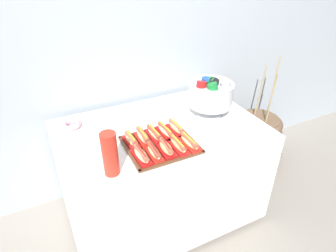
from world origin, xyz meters
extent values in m
plane|color=gray|center=(0.00, 0.00, 0.00)|extent=(10.00, 10.00, 0.00)
cube|color=#9EA8B2|center=(0.00, 0.53, 1.30)|extent=(6.00, 0.10, 2.60)
cube|color=white|center=(0.00, 0.00, 0.40)|extent=(1.33, 0.86, 0.72)
cylinder|color=black|center=(0.54, -0.30, 0.02)|extent=(0.05, 0.05, 0.04)
cylinder|color=black|center=(-0.54, 0.30, 0.02)|extent=(0.05, 0.05, 0.04)
cylinder|color=black|center=(0.54, 0.30, 0.02)|extent=(0.05, 0.05, 0.04)
cylinder|color=brown|center=(1.07, 0.19, 0.23)|extent=(0.36, 0.36, 0.47)
torus|color=brown|center=(1.07, 0.19, 0.05)|extent=(0.48, 0.48, 0.08)
torus|color=brown|center=(1.07, 0.19, 0.14)|extent=(0.51, 0.51, 0.08)
torus|color=brown|center=(1.07, 0.19, 0.23)|extent=(0.48, 0.48, 0.08)
torus|color=brown|center=(1.07, 0.19, 0.33)|extent=(0.45, 0.45, 0.08)
torus|color=brown|center=(1.07, 0.19, 0.42)|extent=(0.42, 0.42, 0.08)
cylinder|color=#937F56|center=(1.08, 0.25, 0.70)|extent=(0.06, 0.02, 0.47)
cylinder|color=#937F56|center=(1.10, 0.14, 0.68)|extent=(0.05, 0.01, 0.43)
cylinder|color=#937F56|center=(1.10, 0.14, 0.75)|extent=(0.08, 0.07, 0.57)
cube|color=#56331E|center=(-0.08, -0.18, 0.77)|extent=(0.41, 0.36, 0.01)
cube|color=#56331E|center=(-0.08, -0.35, 0.77)|extent=(0.41, 0.02, 0.01)
cube|color=#56331E|center=(-0.08, 0.00, 0.77)|extent=(0.41, 0.02, 0.01)
cube|color=#56331E|center=(-0.28, -0.17, 0.77)|extent=(0.02, 0.36, 0.01)
cube|color=#56331E|center=(0.11, -0.18, 0.77)|extent=(0.02, 0.36, 0.01)
cube|color=#B21414|center=(-0.23, -0.26, 0.78)|extent=(0.07, 0.17, 0.02)
ellipsoid|color=beige|center=(-0.23, -0.26, 0.80)|extent=(0.06, 0.16, 0.04)
cylinder|color=#A8563D|center=(-0.23, -0.26, 0.81)|extent=(0.04, 0.15, 0.03)
cylinder|color=red|center=(-0.23, -0.26, 0.83)|extent=(0.01, 0.13, 0.01)
cube|color=red|center=(-0.16, -0.26, 0.78)|extent=(0.06, 0.16, 0.02)
ellipsoid|color=beige|center=(-0.16, -0.26, 0.80)|extent=(0.05, 0.15, 0.04)
cylinder|color=brown|center=(-0.16, -0.26, 0.81)|extent=(0.04, 0.14, 0.03)
cylinder|color=red|center=(-0.16, -0.26, 0.83)|extent=(0.01, 0.12, 0.01)
cube|color=#B21414|center=(-0.08, -0.26, 0.78)|extent=(0.08, 0.16, 0.02)
ellipsoid|color=tan|center=(-0.08, -0.26, 0.80)|extent=(0.06, 0.15, 0.04)
cylinder|color=#A8563D|center=(-0.08, -0.26, 0.82)|extent=(0.04, 0.15, 0.03)
cylinder|color=red|center=(-0.08, -0.26, 0.83)|extent=(0.01, 0.12, 0.01)
cube|color=red|center=(-0.01, -0.26, 0.78)|extent=(0.06, 0.18, 0.02)
ellipsoid|color=tan|center=(-0.01, -0.26, 0.80)|extent=(0.05, 0.17, 0.04)
cylinder|color=#9E4C38|center=(-0.01, -0.26, 0.81)|extent=(0.03, 0.16, 0.03)
cylinder|color=yellow|center=(-0.01, -0.26, 0.83)|extent=(0.01, 0.14, 0.01)
cube|color=red|center=(0.07, -0.26, 0.78)|extent=(0.07, 0.18, 0.02)
ellipsoid|color=#E0BC7F|center=(0.07, -0.26, 0.80)|extent=(0.06, 0.17, 0.04)
cylinder|color=#9E4C38|center=(0.07, -0.26, 0.81)|extent=(0.04, 0.16, 0.03)
cylinder|color=yellow|center=(0.07, -0.26, 0.82)|extent=(0.01, 0.14, 0.01)
cube|color=red|center=(-0.23, -0.09, 0.78)|extent=(0.07, 0.16, 0.02)
ellipsoid|color=tan|center=(-0.23, -0.09, 0.80)|extent=(0.05, 0.14, 0.04)
cylinder|color=#A8563D|center=(-0.23, -0.09, 0.81)|extent=(0.04, 0.13, 0.03)
cylinder|color=yellow|center=(-0.23, -0.09, 0.83)|extent=(0.01, 0.11, 0.01)
cube|color=red|center=(-0.16, -0.09, 0.78)|extent=(0.07, 0.18, 0.02)
ellipsoid|color=beige|center=(-0.16, -0.09, 0.80)|extent=(0.06, 0.16, 0.04)
cylinder|color=#9E4C38|center=(-0.16, -0.09, 0.82)|extent=(0.04, 0.16, 0.03)
cylinder|color=yellow|center=(-0.16, -0.09, 0.83)|extent=(0.01, 0.14, 0.01)
cube|color=red|center=(-0.08, -0.09, 0.78)|extent=(0.07, 0.18, 0.02)
ellipsoid|color=beige|center=(-0.08, -0.09, 0.80)|extent=(0.05, 0.17, 0.04)
cylinder|color=brown|center=(-0.08, -0.09, 0.81)|extent=(0.04, 0.16, 0.03)
cylinder|color=yellow|center=(-0.08, -0.09, 0.83)|extent=(0.01, 0.13, 0.01)
cube|color=#B21414|center=(-0.01, -0.09, 0.78)|extent=(0.07, 0.19, 0.02)
ellipsoid|color=beige|center=(-0.01, -0.09, 0.80)|extent=(0.06, 0.17, 0.04)
cylinder|color=brown|center=(-0.01, -0.09, 0.81)|extent=(0.04, 0.16, 0.03)
cylinder|color=yellow|center=(-0.01, -0.09, 0.83)|extent=(0.01, 0.14, 0.01)
cube|color=red|center=(0.07, -0.09, 0.78)|extent=(0.07, 0.18, 0.02)
ellipsoid|color=#E0BC7F|center=(0.07, -0.09, 0.80)|extent=(0.06, 0.16, 0.04)
cylinder|color=#A8563D|center=(0.07, -0.09, 0.82)|extent=(0.04, 0.16, 0.03)
cylinder|color=yellow|center=(0.07, -0.09, 0.83)|extent=(0.01, 0.13, 0.01)
cylinder|color=silver|center=(0.38, 0.01, 0.77)|extent=(0.17, 0.17, 0.02)
cone|color=silver|center=(0.38, 0.01, 0.82)|extent=(0.06, 0.06, 0.07)
cylinder|color=silver|center=(0.38, 0.01, 0.92)|extent=(0.30, 0.30, 0.15)
torus|color=silver|center=(0.38, 0.01, 1.00)|extent=(0.31, 0.31, 0.02)
cylinder|color=black|center=(0.39, 0.01, 0.97)|extent=(0.10, 0.13, 0.14)
cylinder|color=#197A33|center=(0.39, 0.02, 0.97)|extent=(0.11, 0.09, 0.14)
cylinder|color=#1E47B2|center=(0.36, 0.04, 0.97)|extent=(0.09, 0.09, 0.13)
cylinder|color=red|center=(0.29, 0.00, 0.97)|extent=(0.10, 0.09, 0.14)
cylinder|color=#197A33|center=(0.36, -0.06, 0.97)|extent=(0.10, 0.10, 0.15)
cylinder|color=#B7BCC6|center=(0.45, -0.06, 0.97)|extent=(0.10, 0.07, 0.13)
cylinder|color=red|center=(-0.41, -0.29, 0.83)|extent=(0.08, 0.08, 0.13)
cylinder|color=red|center=(-0.41, -0.29, 0.85)|extent=(0.08, 0.08, 0.13)
cylinder|color=red|center=(-0.41, -0.29, 0.87)|extent=(0.08, 0.08, 0.13)
cylinder|color=red|center=(-0.41, -0.29, 0.90)|extent=(0.08, 0.08, 0.13)
cylinder|color=red|center=(-0.41, -0.29, 0.92)|extent=(0.08, 0.08, 0.13)
cylinder|color=red|center=(-0.41, -0.29, 0.94)|extent=(0.08, 0.08, 0.13)
torus|color=pink|center=(-0.52, 0.27, 0.78)|extent=(0.13, 0.13, 0.04)
camera|label=1|loc=(-0.65, -1.44, 1.76)|focal=30.65mm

